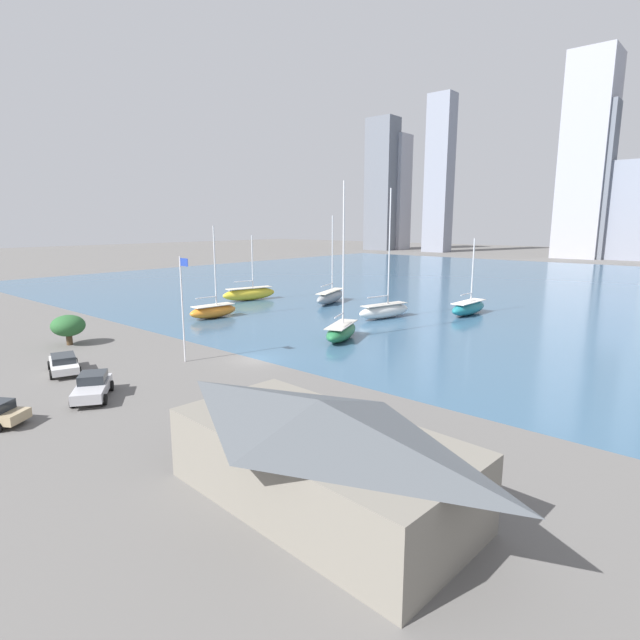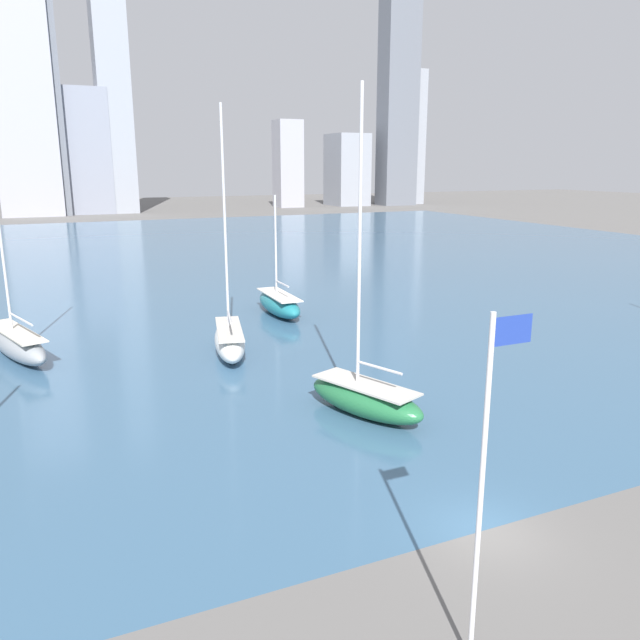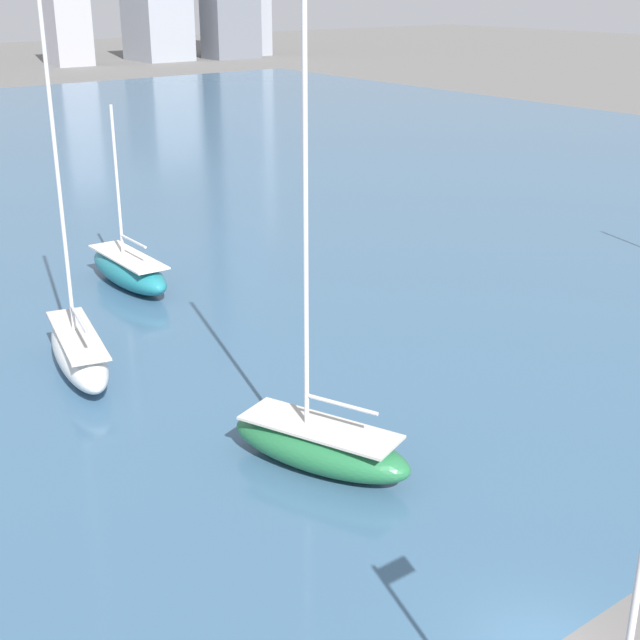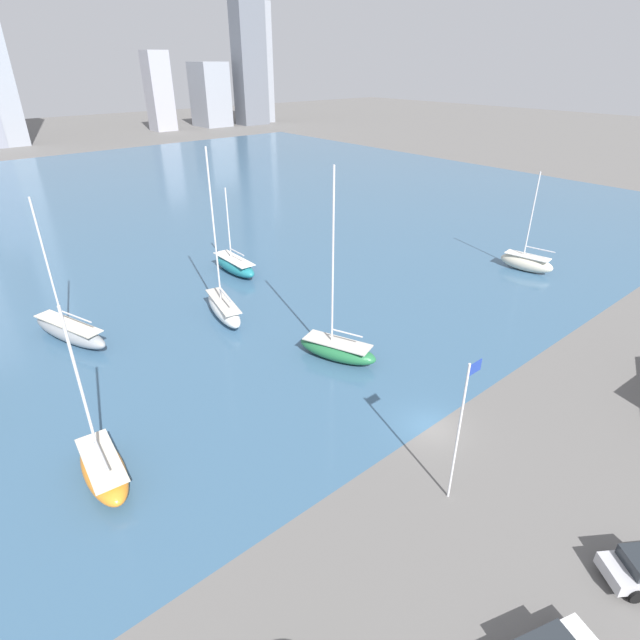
# 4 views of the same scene
# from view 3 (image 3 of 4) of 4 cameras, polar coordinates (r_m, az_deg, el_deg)

# --- Properties ---
(sailboat_green) EXTENTS (4.89, 7.70, 16.73)m
(sailboat_green) POSITION_cam_3_polar(r_m,az_deg,el_deg) (32.81, -0.03, -7.89)
(sailboat_green) COLOR #236B3D
(sailboat_green) RESTS_ON harbor_water
(sailboat_white) EXTENTS (3.94, 8.75, 16.79)m
(sailboat_white) POSITION_cam_3_polar(r_m,az_deg,el_deg) (41.98, -15.20, -1.86)
(sailboat_white) COLOR white
(sailboat_white) RESTS_ON harbor_water
(sailboat_teal) EXTENTS (2.55, 8.48, 10.39)m
(sailboat_teal) POSITION_cam_3_polar(r_m,az_deg,el_deg) (53.18, -12.14, 3.15)
(sailboat_teal) COLOR #1E757F
(sailboat_teal) RESTS_ON harbor_water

